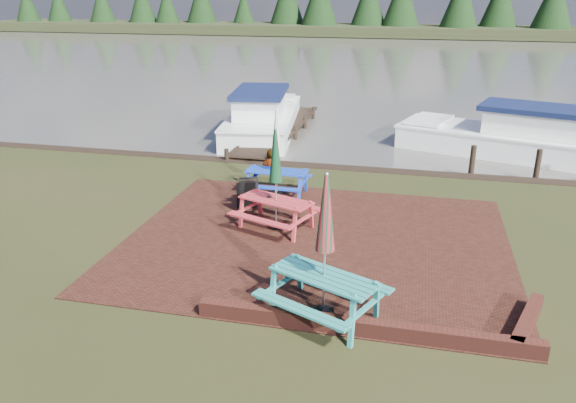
% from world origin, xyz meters
% --- Properties ---
extents(ground, '(120.00, 120.00, 0.00)m').
position_xyz_m(ground, '(0.00, 0.00, 0.00)').
color(ground, black).
rests_on(ground, ground).
extents(paving, '(9.00, 7.50, 0.02)m').
position_xyz_m(paving, '(0.00, 1.00, 0.01)').
color(paving, '#341710').
rests_on(paving, ground).
extents(brick_wall, '(6.21, 1.79, 0.30)m').
position_xyz_m(brick_wall, '(2.15, -2.42, 0.15)').
color(brick_wall, '#4C1E16').
rests_on(brick_wall, ground).
extents(water, '(120.00, 60.00, 0.02)m').
position_xyz_m(water, '(0.00, 37.00, 0.00)').
color(water, '#44413A').
rests_on(water, ground).
extents(far_treeline, '(120.00, 10.00, 8.10)m').
position_xyz_m(far_treeline, '(0.00, 66.00, 3.28)').
color(far_treeline, black).
rests_on(far_treeline, ground).
extents(picnic_table_teal, '(2.53, 2.42, 2.75)m').
position_xyz_m(picnic_table_teal, '(0.72, -2.14, 0.96)').
color(picnic_table_teal, teal).
rests_on(picnic_table_teal, ground).
extents(picnic_table_red, '(2.29, 2.17, 2.55)m').
position_xyz_m(picnic_table_red, '(-1.13, 1.58, 0.90)').
color(picnic_table_red, '#C43239').
rests_on(picnic_table_red, ground).
extents(picnic_table_blue, '(1.81, 1.62, 2.46)m').
position_xyz_m(picnic_table_blue, '(-1.70, 3.95, 0.86)').
color(picnic_table_blue, '#183CB7').
rests_on(picnic_table_blue, ground).
extents(chalkboard, '(0.55, 0.65, 0.82)m').
position_xyz_m(chalkboard, '(-2.22, 2.74, 0.42)').
color(chalkboard, black).
rests_on(chalkboard, ground).
extents(jetty, '(1.76, 9.08, 1.00)m').
position_xyz_m(jetty, '(-3.50, 11.28, 0.11)').
color(jetty, black).
rests_on(jetty, ground).
extents(boat_jetty, '(3.59, 7.86, 2.20)m').
position_xyz_m(boat_jetty, '(-4.28, 11.76, 0.46)').
color(boat_jetty, white).
rests_on(boat_jetty, ground).
extents(boat_near, '(8.17, 4.90, 2.09)m').
position_xyz_m(boat_near, '(5.53, 10.73, 0.43)').
color(boat_near, white).
rests_on(boat_near, ground).
extents(person, '(0.65, 0.48, 1.64)m').
position_xyz_m(person, '(-2.38, 5.85, 0.82)').
color(person, gray).
rests_on(person, ground).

